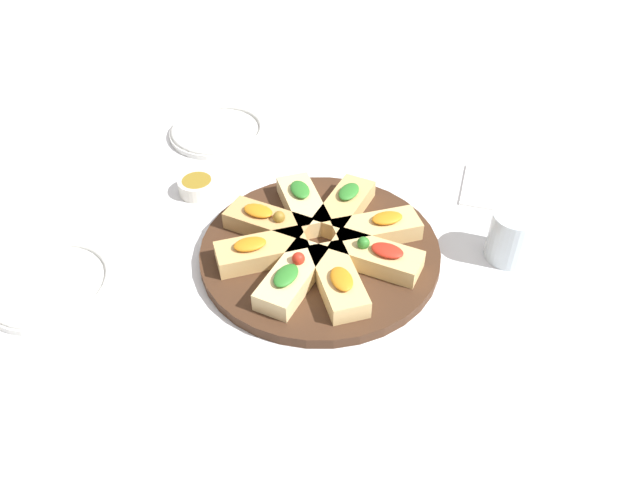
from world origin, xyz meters
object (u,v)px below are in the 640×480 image
(water_glass, at_px, (512,236))
(serving_board, at_px, (320,251))
(plate_right, at_px, (218,131))
(plate_left, at_px, (49,284))
(dipping_bowl, at_px, (197,186))
(napkin_stack, at_px, (493,187))

(water_glass, bearing_deg, serving_board, 95.59)
(plate_right, bearing_deg, serving_board, -144.58)
(serving_board, relative_size, plate_left, 2.01)
(plate_left, bearing_deg, water_glass, -78.44)
(dipping_bowl, bearing_deg, plate_left, 147.60)
(water_glass, distance_m, dipping_bowl, 0.52)
(napkin_stack, bearing_deg, dipping_bowl, 96.69)
(plate_right, xyz_separation_m, dipping_bowl, (-0.19, -0.01, 0.01))
(plate_right, bearing_deg, dipping_bowl, -177.58)
(napkin_stack, relative_size, dipping_bowl, 1.88)
(water_glass, height_order, napkin_stack, water_glass)
(serving_board, height_order, plate_left, serving_board)
(serving_board, xyz_separation_m, dipping_bowl, (0.14, 0.23, 0.01))
(serving_board, distance_m, water_glass, 0.29)
(plate_right, xyz_separation_m, water_glass, (-0.30, -0.52, 0.03))
(plate_right, xyz_separation_m, napkin_stack, (-0.13, -0.52, -0.00))
(water_glass, distance_m, napkin_stack, 0.17)
(serving_board, xyz_separation_m, plate_right, (0.33, 0.23, -0.00))
(plate_left, bearing_deg, napkin_stack, -65.22)
(serving_board, distance_m, plate_right, 0.40)
(plate_right, bearing_deg, napkin_stack, -104.11)
(plate_left, relative_size, plate_right, 0.98)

